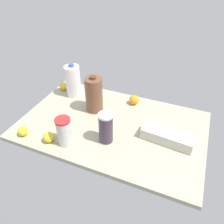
# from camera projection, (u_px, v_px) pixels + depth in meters

# --- Properties ---
(countertop) EXTENTS (1.20, 0.76, 0.03)m
(countertop) POSITION_uv_depth(u_px,v_px,m) (112.00, 126.00, 1.46)
(countertop) COLOR #A6A588
(countertop) RESTS_ON ground
(chocolate_milk_jug) EXTENTS (0.12, 0.12, 0.27)m
(chocolate_milk_jug) POSITION_uv_depth(u_px,v_px,m) (94.00, 95.00, 1.50)
(chocolate_milk_jug) COLOR brown
(chocolate_milk_jug) RESTS_ON countertop
(tumbler_cup) EXTENTS (0.09, 0.09, 0.18)m
(tumbler_cup) POSITION_uv_depth(u_px,v_px,m) (64.00, 131.00, 1.26)
(tumbler_cup) COLOR silver
(tumbler_cup) RESTS_ON countertop
(shaker_bottle) EXTENTS (0.09, 0.09, 0.20)m
(shaker_bottle) POSITION_uv_depth(u_px,v_px,m) (106.00, 128.00, 1.27)
(shaker_bottle) COLOR #3E2D3F
(shaker_bottle) RESTS_ON countertop
(egg_carton) EXTENTS (0.32, 0.13, 0.07)m
(egg_carton) POSITION_uv_depth(u_px,v_px,m) (167.00, 137.00, 1.30)
(egg_carton) COLOR beige
(egg_carton) RESTS_ON countertop
(milk_jug) EXTENTS (0.11, 0.11, 0.26)m
(milk_jug) POSITION_uv_depth(u_px,v_px,m) (73.00, 81.00, 1.66)
(milk_jug) COLOR white
(milk_jug) RESTS_ON countertop
(lemon_by_jug) EXTENTS (0.07, 0.07, 0.07)m
(lemon_by_jug) POSITION_uv_depth(u_px,v_px,m) (49.00, 137.00, 1.30)
(lemon_by_jug) COLOR yellow
(lemon_by_jug) RESTS_ON countertop
(lemon_far_back) EXTENTS (0.06, 0.06, 0.06)m
(lemon_far_back) POSITION_uv_depth(u_px,v_px,m) (23.00, 131.00, 1.35)
(lemon_far_back) COLOR yellow
(lemon_far_back) RESTS_ON countertop
(lemon_beside_bowl) EXTENTS (0.06, 0.06, 0.06)m
(lemon_beside_bowl) POSITION_uv_depth(u_px,v_px,m) (64.00, 86.00, 1.77)
(lemon_beside_bowl) COLOR yellow
(lemon_beside_bowl) RESTS_ON countertop
(orange_near_front) EXTENTS (0.07, 0.07, 0.07)m
(orange_near_front) POSITION_uv_depth(u_px,v_px,m) (134.00, 100.00, 1.61)
(orange_near_front) COLOR orange
(orange_near_front) RESTS_ON countertop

